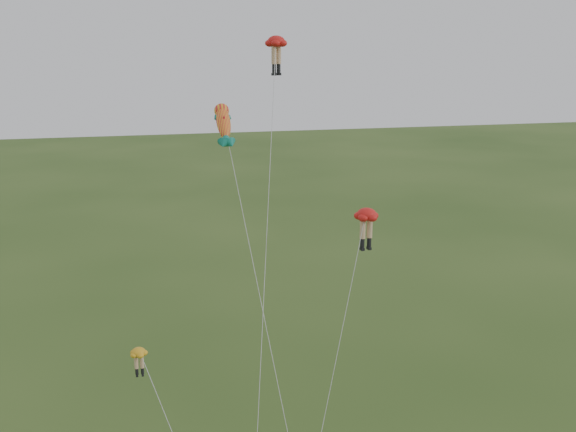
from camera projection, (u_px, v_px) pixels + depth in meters
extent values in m
ellipsoid|color=red|center=(276.00, 41.00, 40.72)|extent=(2.03, 2.03, 0.73)
cylinder|color=tan|center=(274.00, 55.00, 40.77)|extent=(0.32, 0.32, 1.11)
cylinder|color=black|center=(274.00, 69.00, 40.98)|extent=(0.25, 0.25, 0.56)
cube|color=black|center=(274.00, 74.00, 41.07)|extent=(0.33, 0.37, 0.16)
cylinder|color=tan|center=(279.00, 55.00, 41.10)|extent=(0.32, 0.32, 1.11)
cylinder|color=black|center=(279.00, 68.00, 41.30)|extent=(0.25, 0.25, 0.56)
cube|color=black|center=(279.00, 74.00, 41.39)|extent=(0.33, 0.37, 0.16)
cylinder|color=silver|center=(267.00, 236.00, 37.75)|extent=(3.93, 11.31, 23.08)
ellipsoid|color=red|center=(367.00, 214.00, 36.35)|extent=(1.62, 1.62, 0.73)
cylinder|color=tan|center=(363.00, 229.00, 36.48)|extent=(0.32, 0.32, 1.11)
cylinder|color=black|center=(362.00, 243.00, 36.69)|extent=(0.25, 0.25, 0.55)
cube|color=black|center=(362.00, 249.00, 36.78)|extent=(0.22, 0.34, 0.16)
cylinder|color=tan|center=(370.00, 228.00, 36.64)|extent=(0.32, 0.32, 1.11)
cylinder|color=black|center=(369.00, 242.00, 36.85)|extent=(0.25, 0.25, 0.55)
cube|color=black|center=(369.00, 248.00, 36.94)|extent=(0.22, 0.34, 0.16)
cylinder|color=silver|center=(341.00, 336.00, 35.61)|extent=(4.17, 3.96, 13.50)
ellipsoid|color=gold|center=(138.00, 352.00, 32.70)|extent=(0.93, 0.93, 0.46)
cylinder|color=tan|center=(136.00, 362.00, 32.80)|extent=(0.21, 0.21, 0.71)
cylinder|color=black|center=(137.00, 371.00, 32.93)|extent=(0.16, 0.16, 0.35)
cube|color=black|center=(137.00, 375.00, 32.99)|extent=(0.12, 0.21, 0.10)
cylinder|color=tan|center=(142.00, 361.00, 32.87)|extent=(0.21, 0.21, 0.71)
cylinder|color=black|center=(142.00, 371.00, 33.00)|extent=(0.16, 0.16, 0.35)
cube|color=black|center=(143.00, 375.00, 33.05)|extent=(0.12, 0.21, 0.10)
cylinder|color=silver|center=(171.00, 429.00, 32.12)|extent=(2.74, 3.80, 7.45)
ellipsoid|color=gold|center=(223.00, 121.00, 36.26)|extent=(0.96, 2.68, 2.38)
sphere|color=gold|center=(223.00, 121.00, 36.26)|extent=(0.93, 1.29, 1.27)
cone|color=#12796A|center=(223.00, 121.00, 36.26)|extent=(0.73, 1.19, 1.22)
cone|color=#12796A|center=(223.00, 121.00, 36.26)|extent=(0.73, 1.19, 1.22)
cone|color=#12796A|center=(223.00, 121.00, 36.26)|extent=(0.42, 0.67, 0.68)
cone|color=#12796A|center=(223.00, 121.00, 36.26)|extent=(0.42, 0.67, 0.68)
cone|color=red|center=(223.00, 121.00, 36.26)|extent=(0.46, 0.67, 0.67)
cylinder|color=silver|center=(260.00, 298.00, 34.79)|extent=(2.27, 8.58, 18.26)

